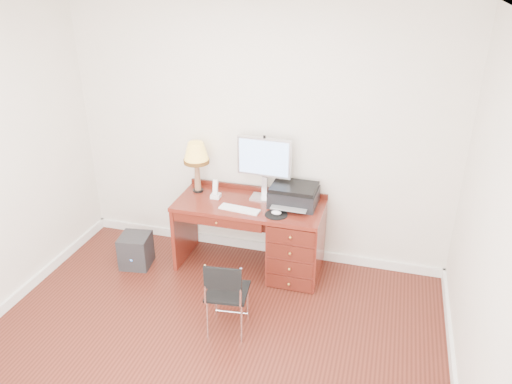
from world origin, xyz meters
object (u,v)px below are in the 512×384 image
(monitor, at_px, (264,161))
(phone, at_px, (216,193))
(desk, at_px, (280,236))
(leg_lamp, at_px, (196,156))
(chair, at_px, (225,290))
(equipment_box, at_px, (136,250))
(printer, at_px, (294,195))

(monitor, height_order, phone, monitor)
(desk, distance_m, monitor, 0.79)
(desk, relative_size, leg_lamp, 2.74)
(chair, height_order, equipment_box, chair)
(monitor, bearing_deg, chair, -87.54)
(desk, relative_size, monitor, 2.34)
(desk, distance_m, chair, 1.08)
(phone, xyz_separation_m, chair, (0.47, -1.08, -0.36))
(desk, xyz_separation_m, printer, (0.11, 0.10, 0.44))
(monitor, height_order, chair, monitor)
(leg_lamp, relative_size, phone, 2.74)
(desk, height_order, chair, desk)
(monitor, distance_m, chair, 1.42)
(phone, bearing_deg, equipment_box, -159.59)
(leg_lamp, relative_size, chair, 0.73)
(phone, distance_m, chair, 1.23)
(monitor, xyz_separation_m, printer, (0.33, -0.08, -0.30))
(printer, distance_m, equipment_box, 1.79)
(monitor, height_order, leg_lamp, monitor)
(printer, bearing_deg, leg_lamp, -179.94)
(monitor, distance_m, leg_lamp, 0.71)
(leg_lamp, height_order, equipment_box, leg_lamp)
(desk, height_order, equipment_box, desk)
(monitor, relative_size, equipment_box, 1.82)
(monitor, height_order, equipment_box, monitor)
(desk, bearing_deg, equipment_box, -168.13)
(leg_lamp, bearing_deg, chair, -59.28)
(printer, relative_size, equipment_box, 1.34)
(monitor, relative_size, chair, 0.86)
(printer, distance_m, leg_lamp, 1.08)
(desk, height_order, phone, phone)
(leg_lamp, bearing_deg, monitor, 4.46)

